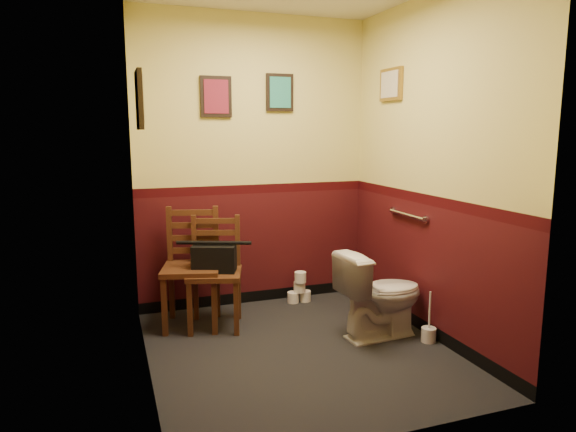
% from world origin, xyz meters
% --- Properties ---
extents(floor, '(2.20, 2.40, 0.00)m').
position_xyz_m(floor, '(0.00, 0.00, 0.00)').
color(floor, black).
rests_on(floor, ground).
extents(wall_back, '(2.20, 0.00, 2.70)m').
position_xyz_m(wall_back, '(0.00, 1.20, 1.35)').
color(wall_back, '#3D0D11').
rests_on(wall_back, ground).
extents(wall_front, '(2.20, 0.00, 2.70)m').
position_xyz_m(wall_front, '(0.00, -1.20, 1.35)').
color(wall_front, '#3D0D11').
rests_on(wall_front, ground).
extents(wall_left, '(0.00, 2.40, 2.70)m').
position_xyz_m(wall_left, '(-1.10, 0.00, 1.35)').
color(wall_left, '#3D0D11').
rests_on(wall_left, ground).
extents(wall_right, '(0.00, 2.40, 2.70)m').
position_xyz_m(wall_right, '(1.10, 0.00, 1.35)').
color(wall_right, '#3D0D11').
rests_on(wall_right, ground).
extents(grab_bar, '(0.05, 0.56, 0.06)m').
position_xyz_m(grab_bar, '(1.07, 0.25, 0.95)').
color(grab_bar, silver).
rests_on(grab_bar, wall_right).
extents(framed_print_back_a, '(0.28, 0.04, 0.36)m').
position_xyz_m(framed_print_back_a, '(-0.35, 1.18, 1.95)').
color(framed_print_back_a, black).
rests_on(framed_print_back_a, wall_back).
extents(framed_print_back_b, '(0.26, 0.04, 0.34)m').
position_xyz_m(framed_print_back_b, '(0.25, 1.18, 2.00)').
color(framed_print_back_b, black).
rests_on(framed_print_back_b, wall_back).
extents(framed_print_left, '(0.04, 0.30, 0.38)m').
position_xyz_m(framed_print_left, '(-1.08, 0.10, 1.85)').
color(framed_print_left, black).
rests_on(framed_print_left, wall_left).
extents(framed_print_right, '(0.04, 0.34, 0.28)m').
position_xyz_m(framed_print_right, '(1.08, 0.60, 2.05)').
color(framed_print_right, olive).
rests_on(framed_print_right, wall_right).
extents(toilet, '(0.74, 0.45, 0.70)m').
position_xyz_m(toilet, '(0.72, 0.04, 0.35)').
color(toilet, white).
rests_on(toilet, floor).
extents(toilet_brush, '(0.11, 0.11, 0.41)m').
position_xyz_m(toilet_brush, '(1.03, -0.19, 0.07)').
color(toilet_brush, silver).
rests_on(toilet_brush, floor).
extents(chair_left, '(0.58, 0.58, 1.01)m').
position_xyz_m(chair_left, '(-0.67, 0.82, 0.50)').
color(chair_left, '#522D18').
rests_on(chair_left, floor).
extents(chair_right, '(0.54, 0.54, 0.94)m').
position_xyz_m(chair_right, '(-0.49, 0.72, 0.47)').
color(chair_right, '#522D18').
rests_on(chair_right, floor).
extents(handbag, '(0.40, 0.30, 0.26)m').
position_xyz_m(handbag, '(-0.50, 0.68, 0.60)').
color(handbag, black).
rests_on(handbag, chair_right).
extents(tp_stack, '(0.24, 0.14, 0.31)m').
position_xyz_m(tp_stack, '(0.40, 1.04, 0.13)').
color(tp_stack, silver).
rests_on(tp_stack, floor).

